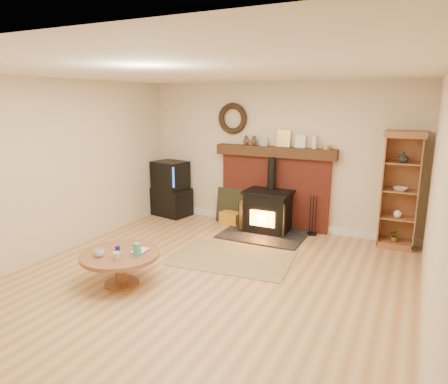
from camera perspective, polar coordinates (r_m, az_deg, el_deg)
The scene contains 11 objects.
ground at distance 5.22m, azimuth -3.05°, elevation -13.03°, with size 5.50×5.50×0.00m, color #AD7C48.
room_shell at distance 4.81m, azimuth -2.93°, elevation 6.16°, with size 5.02×5.52×2.61m.
chimney_breast at distance 7.28m, azimuth 7.18°, elevation 1.16°, with size 2.20×0.22×1.78m.
wood_stove at distance 7.02m, azimuth 6.20°, elevation -2.94°, with size 1.40×1.00×1.31m.
area_rug at distance 5.98m, azimuth 1.33°, elevation -9.42°, with size 1.69×1.16×0.01m, color brown.
tv_unit at distance 8.10m, azimuth -7.62°, elevation 0.35°, with size 0.83×0.65×1.10m.
curio_cabinet at distance 6.77m, azimuth 23.87°, elevation 0.26°, with size 0.59×0.43×1.84m.
firelog_box at distance 7.48m, azimuth 1.02°, elevation -3.80°, with size 0.39×0.24×0.24m, color yellow.
leaning_painting at distance 7.59m, azimuth 0.86°, elevation -1.92°, with size 0.55×0.03×0.66m, color black.
fire_tools at distance 7.09m, azimuth 12.49°, elevation -4.97°, with size 0.16×0.16×0.70m.
coffee_table at distance 5.24m, azimuth -14.62°, elevation -9.25°, with size 0.99×0.99×0.58m.
Camera 1 is at (2.31, -4.08, 2.30)m, focal length 32.00 mm.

